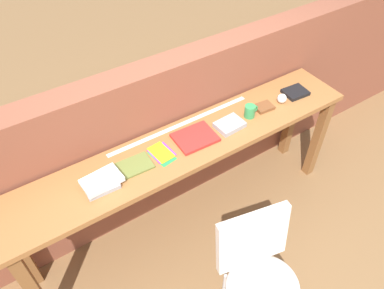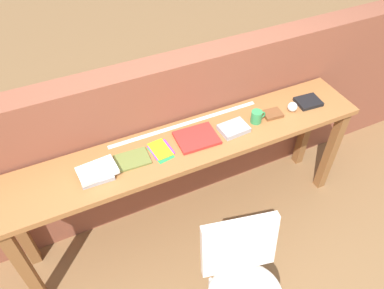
# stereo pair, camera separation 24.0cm
# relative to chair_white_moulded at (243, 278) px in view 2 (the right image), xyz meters

# --- Properties ---
(ground_plane) EXTENTS (40.00, 40.00, 0.00)m
(ground_plane) POSITION_rel_chair_white_moulded_xyz_m (0.04, 0.53, -0.53)
(ground_plane) COLOR brown
(brick_wall_back) EXTENTS (6.00, 0.20, 1.30)m
(brick_wall_back) POSITION_rel_chair_white_moulded_xyz_m (0.04, 1.17, 0.12)
(brick_wall_back) COLOR brown
(brick_wall_back) RESTS_ON ground
(sideboard) EXTENTS (2.50, 0.44, 0.88)m
(sideboard) POSITION_rel_chair_white_moulded_xyz_m (0.04, 0.83, 0.21)
(sideboard) COLOR #996033
(sideboard) RESTS_ON ground
(chair_white_moulded) EXTENTS (0.53, 0.53, 0.89)m
(chair_white_moulded) POSITION_rel_chair_white_moulded_xyz_m (0.00, 0.00, 0.00)
(chair_white_moulded) COLOR silver
(chair_white_moulded) RESTS_ON ground
(book_stack_leftmost) EXTENTS (0.24, 0.16, 0.06)m
(book_stack_leftmost) POSITION_rel_chair_white_moulded_xyz_m (-0.58, 0.79, 0.38)
(book_stack_leftmost) COLOR #9E9EA3
(book_stack_leftmost) RESTS_ON sideboard
(magazine_cycling) EXTENTS (0.22, 0.16, 0.01)m
(magazine_cycling) POSITION_rel_chair_white_moulded_xyz_m (-0.35, 0.83, 0.36)
(magazine_cycling) COLOR olive
(magazine_cycling) RESTS_ON sideboard
(pamphlet_pile_colourful) EXTENTS (0.15, 0.20, 0.01)m
(pamphlet_pile_colourful) POSITION_rel_chair_white_moulded_xyz_m (-0.16, 0.83, 0.36)
(pamphlet_pile_colourful) COLOR green
(pamphlet_pile_colourful) RESTS_ON sideboard
(book_open_centre) EXTENTS (0.28, 0.23, 0.02)m
(book_open_centre) POSITION_rel_chair_white_moulded_xyz_m (0.10, 0.83, 0.36)
(book_open_centre) COLOR red
(book_open_centre) RESTS_ON sideboard
(book_grey_hardcover) EXTENTS (0.20, 0.15, 0.03)m
(book_grey_hardcover) POSITION_rel_chair_white_moulded_xyz_m (0.36, 0.80, 0.37)
(book_grey_hardcover) COLOR #9E9EA3
(book_grey_hardcover) RESTS_ON sideboard
(mug) EXTENTS (0.11, 0.08, 0.09)m
(mug) POSITION_rel_chair_white_moulded_xyz_m (0.54, 0.81, 0.40)
(mug) COLOR #338C4C
(mug) RESTS_ON sideboard
(leather_journal_brown) EXTENTS (0.14, 0.11, 0.02)m
(leather_journal_brown) POSITION_rel_chair_white_moulded_xyz_m (0.68, 0.82, 0.37)
(leather_journal_brown) COLOR brown
(leather_journal_brown) RESTS_ON sideboard
(sports_ball_small) EXTENTS (0.07, 0.07, 0.07)m
(sports_ball_small) POSITION_rel_chair_white_moulded_xyz_m (0.84, 0.80, 0.39)
(sports_ball_small) COLOR silver
(sports_ball_small) RESTS_ON sideboard
(book_repair_rightmost) EXTENTS (0.18, 0.16, 0.03)m
(book_repair_rightmost) POSITION_rel_chair_white_moulded_xyz_m (1.00, 0.82, 0.37)
(book_repair_rightmost) COLOR black
(book_repair_rightmost) RESTS_ON sideboard
(ruler_metal_back_edge) EXTENTS (1.10, 0.03, 0.00)m
(ruler_metal_back_edge) POSITION_rel_chair_white_moulded_xyz_m (0.09, 1.00, 0.35)
(ruler_metal_back_edge) COLOR silver
(ruler_metal_back_edge) RESTS_ON sideboard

